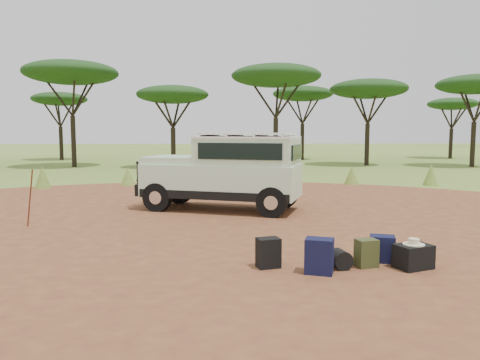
{
  "coord_description": "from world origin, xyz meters",
  "views": [
    {
      "loc": [
        0.5,
        -9.49,
        2.16
      ],
      "look_at": [
        1.07,
        1.52,
        1.0
      ],
      "focal_mm": 35.0,
      "sensor_mm": 36.0,
      "label": 1
    }
  ],
  "objects_px": {
    "backpack_black": "(268,253)",
    "backpack_olive": "(366,253)",
    "safari_vehicle": "(227,173)",
    "walking_staff": "(30,198)",
    "duffel_navy": "(382,249)",
    "hard_case": "(413,257)",
    "backpack_navy": "(319,256)"
  },
  "relations": [
    {
      "from": "safari_vehicle",
      "to": "duffel_navy",
      "type": "distance_m",
      "value": 5.84
    },
    {
      "from": "walking_staff",
      "to": "backpack_black",
      "type": "distance_m",
      "value": 6.05
    },
    {
      "from": "backpack_olive",
      "to": "duffel_navy",
      "type": "xyz_separation_m",
      "value": [
        0.36,
        0.28,
        -0.01
      ]
    },
    {
      "from": "backpack_black",
      "to": "walking_staff",
      "type": "bearing_deg",
      "value": 130.91
    },
    {
      "from": "safari_vehicle",
      "to": "duffel_navy",
      "type": "xyz_separation_m",
      "value": [
        2.44,
        -5.24,
        -0.8
      ]
    },
    {
      "from": "walking_staff",
      "to": "hard_case",
      "type": "bearing_deg",
      "value": -88.47
    },
    {
      "from": "walking_staff",
      "to": "backpack_black",
      "type": "bearing_deg",
      "value": -96.63
    },
    {
      "from": "walking_staff",
      "to": "backpack_black",
      "type": "relative_size",
      "value": 2.76
    },
    {
      "from": "safari_vehicle",
      "to": "backpack_olive",
      "type": "distance_m",
      "value": 5.96
    },
    {
      "from": "safari_vehicle",
      "to": "walking_staff",
      "type": "relative_size",
      "value": 3.48
    },
    {
      "from": "backpack_navy",
      "to": "hard_case",
      "type": "distance_m",
      "value": 1.55
    },
    {
      "from": "walking_staff",
      "to": "backpack_navy",
      "type": "bearing_deg",
      "value": -95.59
    },
    {
      "from": "safari_vehicle",
      "to": "walking_staff",
      "type": "bearing_deg",
      "value": -135.64
    },
    {
      "from": "backpack_olive",
      "to": "backpack_navy",
      "type": "bearing_deg",
      "value": -173.72
    },
    {
      "from": "backpack_olive",
      "to": "duffel_navy",
      "type": "height_order",
      "value": "backpack_olive"
    },
    {
      "from": "hard_case",
      "to": "duffel_navy",
      "type": "bearing_deg",
      "value": 112.31
    },
    {
      "from": "safari_vehicle",
      "to": "hard_case",
      "type": "bearing_deg",
      "value": -44.05
    },
    {
      "from": "backpack_navy",
      "to": "backpack_olive",
      "type": "distance_m",
      "value": 0.88
    },
    {
      "from": "backpack_black",
      "to": "backpack_olive",
      "type": "bearing_deg",
      "value": -16.73
    },
    {
      "from": "backpack_black",
      "to": "backpack_olive",
      "type": "xyz_separation_m",
      "value": [
        1.56,
        -0.05,
        -0.01
      ]
    },
    {
      "from": "backpack_olive",
      "to": "walking_staff",
      "type": "bearing_deg",
      "value": 138.51
    },
    {
      "from": "backpack_black",
      "to": "duffel_navy",
      "type": "height_order",
      "value": "backpack_black"
    },
    {
      "from": "safari_vehicle",
      "to": "backpack_black",
      "type": "distance_m",
      "value": 5.55
    },
    {
      "from": "safari_vehicle",
      "to": "backpack_black",
      "type": "height_order",
      "value": "safari_vehicle"
    },
    {
      "from": "safari_vehicle",
      "to": "backpack_navy",
      "type": "relative_size",
      "value": 8.47
    },
    {
      "from": "duffel_navy",
      "to": "backpack_navy",
      "type": "bearing_deg",
      "value": -137.1
    },
    {
      "from": "hard_case",
      "to": "walking_staff",
      "type": "bearing_deg",
      "value": 133.55
    },
    {
      "from": "backpack_navy",
      "to": "backpack_olive",
      "type": "height_order",
      "value": "backpack_navy"
    },
    {
      "from": "backpack_black",
      "to": "duffel_navy",
      "type": "bearing_deg",
      "value": -7.98
    },
    {
      "from": "safari_vehicle",
      "to": "backpack_black",
      "type": "bearing_deg",
      "value": -64.99
    },
    {
      "from": "safari_vehicle",
      "to": "hard_case",
      "type": "distance_m",
      "value": 6.34
    },
    {
      "from": "backpack_black",
      "to": "safari_vehicle",
      "type": "bearing_deg",
      "value": 80.74
    }
  ]
}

